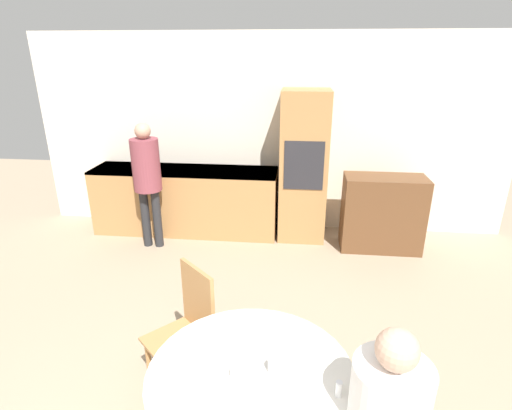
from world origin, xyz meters
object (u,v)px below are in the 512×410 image
object	(u,v)px
dining_table	(251,404)
person_standing	(147,173)
sideboard	(382,213)
oven_unit	(303,167)
bowl_near	(247,372)
bowl_centre	(193,379)
chair_far_left	(188,325)
cup	(275,366)

from	to	relation	value
dining_table	person_standing	world-z (taller)	person_standing
sideboard	oven_unit	bearing A→B (deg)	164.64
bowl_near	bowl_centre	bearing A→B (deg)	-162.95
oven_unit	sideboard	size ratio (longest dim) A/B	1.98
chair_far_left	cup	bearing A→B (deg)	0.02
oven_unit	person_standing	distance (m)	1.96
person_standing	bowl_centre	size ratio (longest dim) A/B	9.06
bowl_near	cup	bearing A→B (deg)	14.89
cup	bowl_near	size ratio (longest dim) A/B	0.45
dining_table	person_standing	size ratio (longest dim) A/B	0.70
oven_unit	chair_far_left	world-z (taller)	oven_unit
sideboard	bowl_near	xyz separation A→B (m)	(-1.29, -3.11, 0.32)
person_standing	bowl_centre	xyz separation A→B (m)	(1.33, -2.95, -0.18)
person_standing	chair_far_left	bearing A→B (deg)	-63.85
person_standing	bowl_centre	distance (m)	3.24
person_standing	bowl_centre	bearing A→B (deg)	-65.76
bowl_centre	sideboard	bearing A→B (deg)	64.11
cup	dining_table	bearing A→B (deg)	-175.52
bowl_near	oven_unit	bearing A→B (deg)	84.98
dining_table	person_standing	bearing A→B (deg)	119.50
chair_far_left	bowl_near	bearing A→B (deg)	-8.89
oven_unit	bowl_near	world-z (taller)	oven_unit
sideboard	dining_table	size ratio (longest dim) A/B	0.88
person_standing	cup	size ratio (longest dim) A/B	20.14
bowl_centre	bowl_near	bearing A→B (deg)	17.05
person_standing	bowl_centre	world-z (taller)	person_standing
cup	chair_far_left	bearing A→B (deg)	136.33
chair_far_left	person_standing	bearing A→B (deg)	159.84
person_standing	dining_table	bearing A→B (deg)	-60.50
chair_far_left	cup	xyz separation A→B (m)	(0.65, -0.62, 0.27)
oven_unit	person_standing	size ratio (longest dim) A/B	1.22
sideboard	person_standing	bearing A→B (deg)	-175.19
person_standing	bowl_near	size ratio (longest dim) A/B	9.09
sideboard	person_standing	world-z (taller)	person_standing
bowl_centre	chair_far_left	bearing A→B (deg)	108.16
oven_unit	bowl_centre	xyz separation A→B (m)	(-0.56, -3.47, -0.17)
chair_far_left	bowl_centre	bearing A→B (deg)	-28.16
dining_table	bowl_near	bearing A→B (deg)	-122.05
oven_unit	cup	world-z (taller)	oven_unit
person_standing	cup	world-z (taller)	person_standing
sideboard	bowl_centre	bearing A→B (deg)	-115.89
oven_unit	cup	bearing A→B (deg)	-92.60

